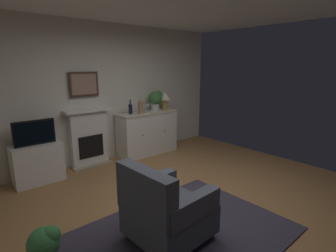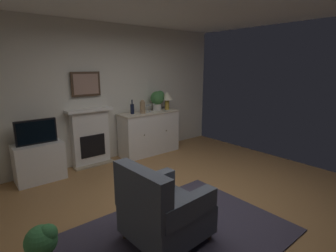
{
  "view_description": "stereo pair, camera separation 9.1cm",
  "coord_description": "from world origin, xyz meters",
  "px_view_note": "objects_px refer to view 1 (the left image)",
  "views": [
    {
      "loc": [
        -2.49,
        -2.24,
        1.88
      ],
      "look_at": [
        0.0,
        0.63,
        1.0
      ],
      "focal_mm": 27.88,
      "sensor_mm": 36.0,
      "label": 1
    },
    {
      "loc": [
        -2.42,
        -2.3,
        1.88
      ],
      "look_at": [
        0.0,
        0.63,
        1.0
      ],
      "focal_mm": 27.88,
      "sensor_mm": 36.0,
      "label": 2
    }
  ],
  "objects_px": {
    "framed_picture": "(84,84)",
    "wine_bottle": "(130,109)",
    "potted_plant_small": "(156,99)",
    "wine_glass_center": "(148,106)",
    "wine_glass_left": "(146,107)",
    "tv_cabinet": "(38,163)",
    "vase_decorative": "(141,107)",
    "tv_set": "(34,133)",
    "wine_glass_right": "(152,105)",
    "fireplace_unit": "(89,137)",
    "armchair": "(165,210)",
    "potted_plant_fern": "(45,244)",
    "sideboard_cabinet": "(147,133)",
    "table_lamp": "(165,97)"
  },
  "relations": [
    {
      "from": "tv_cabinet",
      "to": "potted_plant_fern",
      "type": "xyz_separation_m",
      "value": [
        -0.5,
        -2.09,
        -0.07
      ]
    },
    {
      "from": "table_lamp",
      "to": "potted_plant_fern",
      "type": "xyz_separation_m",
      "value": [
        -3.23,
        -2.08,
        -0.94
      ]
    },
    {
      "from": "table_lamp",
      "to": "tv_cabinet",
      "type": "bearing_deg",
      "value": 179.69
    },
    {
      "from": "tv_cabinet",
      "to": "tv_set",
      "type": "bearing_deg",
      "value": -90.0
    },
    {
      "from": "vase_decorative",
      "to": "tv_set",
      "type": "bearing_deg",
      "value": 178.82
    },
    {
      "from": "armchair",
      "to": "wine_glass_right",
      "type": "bearing_deg",
      "value": 55.04
    },
    {
      "from": "wine_glass_left",
      "to": "tv_set",
      "type": "height_order",
      "value": "wine_glass_left"
    },
    {
      "from": "wine_glass_right",
      "to": "tv_cabinet",
      "type": "height_order",
      "value": "wine_glass_right"
    },
    {
      "from": "framed_picture",
      "to": "potted_plant_fern",
      "type": "bearing_deg",
      "value": -122.61
    },
    {
      "from": "tv_cabinet",
      "to": "fireplace_unit",
      "type": "bearing_deg",
      "value": 9.45
    },
    {
      "from": "wine_bottle",
      "to": "tv_set",
      "type": "distance_m",
      "value": 1.85
    },
    {
      "from": "tv_cabinet",
      "to": "potted_plant_fern",
      "type": "distance_m",
      "value": 2.15
    },
    {
      "from": "table_lamp",
      "to": "wine_bottle",
      "type": "relative_size",
      "value": 1.38
    },
    {
      "from": "wine_glass_left",
      "to": "tv_cabinet",
      "type": "height_order",
      "value": "wine_glass_left"
    },
    {
      "from": "vase_decorative",
      "to": "tv_cabinet",
      "type": "distance_m",
      "value": 2.16
    },
    {
      "from": "potted_plant_fern",
      "to": "potted_plant_small",
      "type": "height_order",
      "value": "potted_plant_small"
    },
    {
      "from": "sideboard_cabinet",
      "to": "wine_glass_center",
      "type": "distance_m",
      "value": 0.58
    },
    {
      "from": "table_lamp",
      "to": "tv_cabinet",
      "type": "height_order",
      "value": "table_lamp"
    },
    {
      "from": "fireplace_unit",
      "to": "tv_cabinet",
      "type": "height_order",
      "value": "fireplace_unit"
    },
    {
      "from": "potted_plant_fern",
      "to": "framed_picture",
      "type": "bearing_deg",
      "value": 57.39
    },
    {
      "from": "wine_bottle",
      "to": "wine_glass_center",
      "type": "height_order",
      "value": "wine_bottle"
    },
    {
      "from": "sideboard_cabinet",
      "to": "wine_glass_right",
      "type": "bearing_deg",
      "value": 13.12
    },
    {
      "from": "table_lamp",
      "to": "wine_glass_right",
      "type": "relative_size",
      "value": 2.42
    },
    {
      "from": "wine_bottle",
      "to": "tv_cabinet",
      "type": "height_order",
      "value": "wine_bottle"
    },
    {
      "from": "framed_picture",
      "to": "wine_bottle",
      "type": "relative_size",
      "value": 1.9
    },
    {
      "from": "fireplace_unit",
      "to": "tv_cabinet",
      "type": "bearing_deg",
      "value": -170.55
    },
    {
      "from": "wine_bottle",
      "to": "potted_plant_small",
      "type": "distance_m",
      "value": 0.68
    },
    {
      "from": "table_lamp",
      "to": "armchair",
      "type": "relative_size",
      "value": 0.43
    },
    {
      "from": "wine_glass_right",
      "to": "tv_set",
      "type": "xyz_separation_m",
      "value": [
        -2.39,
        -0.04,
        -0.2
      ]
    },
    {
      "from": "wine_bottle",
      "to": "wine_glass_right",
      "type": "distance_m",
      "value": 0.55
    },
    {
      "from": "potted_plant_small",
      "to": "armchair",
      "type": "bearing_deg",
      "value": -126.58
    },
    {
      "from": "tv_set",
      "to": "potted_plant_small",
      "type": "distance_m",
      "value": 2.53
    },
    {
      "from": "tv_cabinet",
      "to": "tv_set",
      "type": "height_order",
      "value": "tv_set"
    },
    {
      "from": "sideboard_cabinet",
      "to": "tv_set",
      "type": "bearing_deg",
      "value": -179.79
    },
    {
      "from": "vase_decorative",
      "to": "wine_glass_center",
      "type": "bearing_deg",
      "value": 14.9
    },
    {
      "from": "wine_bottle",
      "to": "sideboard_cabinet",
      "type": "bearing_deg",
      "value": -4.58
    },
    {
      "from": "potted_plant_fern",
      "to": "armchair",
      "type": "height_order",
      "value": "armchair"
    },
    {
      "from": "potted_plant_small",
      "to": "wine_glass_center",
      "type": "bearing_deg",
      "value": -172.22
    },
    {
      "from": "wine_glass_center",
      "to": "tv_cabinet",
      "type": "bearing_deg",
      "value": 179.98
    },
    {
      "from": "fireplace_unit",
      "to": "wine_glass_left",
      "type": "bearing_deg",
      "value": -10.43
    },
    {
      "from": "framed_picture",
      "to": "wine_glass_right",
      "type": "height_order",
      "value": "framed_picture"
    },
    {
      "from": "table_lamp",
      "to": "wine_glass_center",
      "type": "relative_size",
      "value": 2.42
    },
    {
      "from": "table_lamp",
      "to": "wine_glass_left",
      "type": "distance_m",
      "value": 0.59
    },
    {
      "from": "fireplace_unit",
      "to": "armchair",
      "type": "distance_m",
      "value": 2.74
    },
    {
      "from": "tv_cabinet",
      "to": "armchair",
      "type": "bearing_deg",
      "value": -76.89
    },
    {
      "from": "potted_plant_small",
      "to": "sideboard_cabinet",
      "type": "bearing_deg",
      "value": -170.54
    },
    {
      "from": "fireplace_unit",
      "to": "potted_plant_fern",
      "type": "height_order",
      "value": "fireplace_unit"
    },
    {
      "from": "wine_bottle",
      "to": "potted_plant_small",
      "type": "height_order",
      "value": "potted_plant_small"
    },
    {
      "from": "tv_cabinet",
      "to": "potted_plant_small",
      "type": "relative_size",
      "value": 1.74
    },
    {
      "from": "sideboard_cabinet",
      "to": "wine_glass_center",
      "type": "relative_size",
      "value": 8.14
    }
  ]
}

